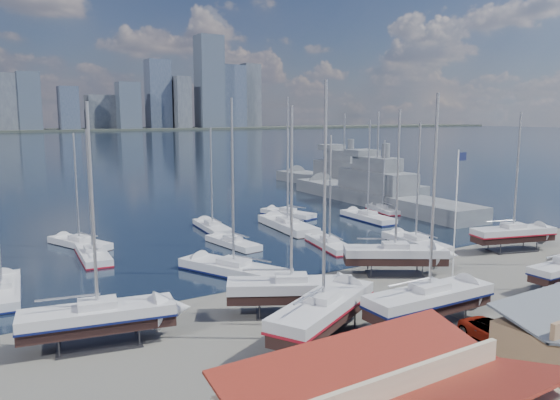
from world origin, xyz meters
TOP-DOWN VIEW (x-y plane):
  - ground at (0.00, -10.00)m, footprint 1400.00×1400.00m
  - water at (0.00, 300.00)m, footprint 1400.00×600.00m
  - sailboat_cradle_0 at (-26.08, -5.80)m, footprint 10.70×4.83m
  - sailboat_cradle_1 at (-12.37, -13.10)m, footprint 11.51×7.94m
  - sailboat_cradle_2 at (-11.55, -7.78)m, footprint 10.23×7.43m
  - sailboat_cradle_3 at (-4.23, -15.43)m, footprint 10.89×3.41m
  - sailboat_cradle_4 at (3.25, -4.15)m, footprint 9.94×7.84m
  - sailboat_cradle_6 at (21.90, -4.39)m, footprint 10.39×5.54m
  - sailboat_moored_0 at (-30.59, 9.48)m, footprint 4.24×10.85m
  - sailboat_moored_1 at (-20.65, 18.42)m, footprint 3.76×10.26m
  - sailboat_moored_2 at (-20.63, 24.96)m, footprint 6.00×9.82m
  - sailboat_moored_3 at (-10.27, 4.52)m, footprint 7.90×12.57m
  - sailboat_moored_4 at (-4.82, 15.21)m, footprint 3.47×9.08m
  - sailboat_moored_5 at (-2.92, 24.98)m, footprint 3.97×10.21m
  - sailboat_moored_6 at (4.68, 8.33)m, footprint 4.68×9.79m
  - sailboat_moored_7 at (6.30, 20.09)m, footprint 5.08×13.01m
  - sailboat_moored_8 at (11.78, 28.32)m, footprint 5.19×10.00m
  - sailboat_moored_9 at (13.99, 3.30)m, footprint 4.58×10.77m
  - sailboat_moored_10 at (20.16, 19.03)m, footprint 3.75×10.80m
  - sailboat_moored_11 at (27.25, 23.31)m, footprint 4.37×8.59m
  - naval_ship_east at (31.60, 29.75)m, footprint 10.76×45.72m
  - naval_ship_west at (40.90, 50.54)m, footprint 9.01×42.23m
  - car_a at (-13.35, -21.12)m, footprint 1.60×3.77m
  - car_b at (-9.52, -18.10)m, footprint 4.11×2.10m
  - car_c at (-2.57, -20.01)m, footprint 2.99×5.46m
  - flagpole at (5.59, -9.47)m, footprint 1.12×0.12m

SIDE VIEW (x-z plane):
  - water at x=0.00m, z-range -0.35..0.05m
  - ground at x=0.00m, z-range 0.00..0.00m
  - sailboat_moored_8 at x=11.78m, z-range -6.89..7.51m
  - sailboat_moored_6 at x=4.68m, z-range -6.75..7.36m
  - sailboat_moored_5 at x=-2.92m, z-range -7.13..7.74m
  - sailboat_moored_1 at x=-20.65m, z-range -7.20..7.81m
  - sailboat_moored_0 at x=-30.59m, z-range -7.59..8.21m
  - sailboat_moored_10 at x=20.16m, z-range -7.62..8.24m
  - sailboat_moored_11 at x=27.25m, z-range -5.88..6.50m
  - sailboat_moored_3 at x=-10.27m, z-range -8.81..9.44m
  - sailboat_moored_2 at x=-20.63m, z-range -6.86..7.50m
  - sailboat_moored_9 at x=13.99m, z-range -7.56..8.20m
  - sailboat_moored_4 at x=-4.82m, z-range -6.36..7.01m
  - sailboat_moored_7 at x=6.30m, z-range -9.23..9.89m
  - car_a at x=-13.35m, z-range 0.00..1.27m
  - car_b at x=-9.52m, z-range 0.00..1.29m
  - car_c at x=-2.57m, z-range 0.00..1.45m
  - naval_ship_east at x=31.60m, z-range -7.37..10.70m
  - naval_ship_west at x=40.90m, z-range -7.22..10.55m
  - sailboat_cradle_6 at x=21.90m, z-range -6.00..10.16m
  - sailboat_cradle_4 at x=3.25m, z-range -6.08..10.27m
  - sailboat_cradle_2 at x=-11.55m, z-range -6.15..10.35m
  - sailboat_cradle_0 at x=-26.08m, z-range -6.22..10.43m
  - sailboat_cradle_3 at x=-4.23m, z-range -6.52..10.80m
  - sailboat_cradle_1 at x=-12.37m, z-range -6.87..11.23m
  - flagpole at x=5.59m, z-range 1.01..13.70m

